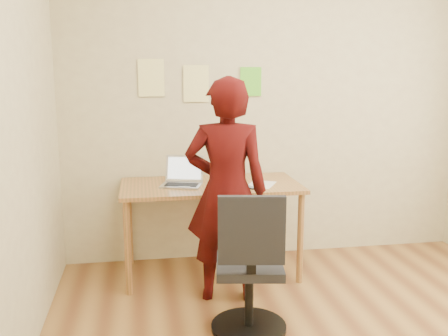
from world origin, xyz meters
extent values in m
cube|color=beige|center=(0.00, 1.77, 1.35)|extent=(3.50, 0.04, 2.70)
cube|color=#A26A37|center=(-0.56, 1.38, 0.72)|extent=(1.40, 0.70, 0.03)
cylinder|color=#A26A37|center=(-1.21, 1.08, 0.35)|extent=(0.05, 0.05, 0.71)
cylinder|color=#A26A37|center=(0.09, 1.08, 0.35)|extent=(0.05, 0.05, 0.71)
cylinder|color=#A26A37|center=(-1.21, 1.68, 0.35)|extent=(0.05, 0.05, 0.71)
cylinder|color=#A26A37|center=(0.09, 1.68, 0.35)|extent=(0.05, 0.05, 0.71)
cube|color=#AAAAB1|center=(-0.79, 1.34, 0.75)|extent=(0.35, 0.29, 0.01)
cube|color=black|center=(-0.79, 1.34, 0.76)|extent=(0.27, 0.18, 0.00)
cube|color=#AAAAB1|center=(-0.75, 1.46, 0.86)|extent=(0.31, 0.15, 0.21)
cube|color=white|center=(-0.75, 1.46, 0.86)|extent=(0.27, 0.12, 0.17)
cube|color=white|center=(-0.17, 1.30, 0.74)|extent=(0.29, 0.33, 0.00)
cube|color=black|center=(-0.28, 1.19, 0.74)|extent=(0.10, 0.13, 0.01)
cube|color=#3F4C59|center=(-0.28, 1.19, 0.75)|extent=(0.09, 0.10, 0.00)
cube|color=#F7ED93|center=(-0.99, 1.74, 1.56)|extent=(0.21, 0.00, 0.30)
cube|color=#F7ED93|center=(-0.62, 1.74, 1.51)|extent=(0.21, 0.00, 0.30)
cube|color=#61D12F|center=(-0.16, 1.74, 1.52)|extent=(0.18, 0.00, 0.24)
cube|color=black|center=(-0.45, 0.45, 0.42)|extent=(0.47, 0.47, 0.06)
cube|color=black|center=(-0.48, 0.25, 0.72)|extent=(0.39, 0.11, 0.41)
cube|color=black|center=(-0.48, 0.26, 0.51)|extent=(0.06, 0.05, 0.11)
cylinder|color=black|center=(-0.45, 0.45, 0.20)|extent=(0.06, 0.06, 0.41)
cylinder|color=black|center=(-0.45, 0.45, 0.01)|extent=(0.48, 0.48, 0.03)
imported|color=#370807|center=(-0.51, 0.92, 0.79)|extent=(0.64, 0.48, 1.58)
camera|label=1|loc=(-1.09, -2.41, 1.62)|focal=40.00mm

